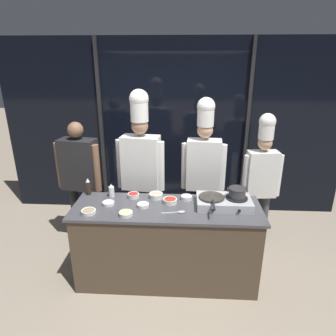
# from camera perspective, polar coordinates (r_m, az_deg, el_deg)

# --- Properties ---
(ground_plane) EXTENTS (24.00, 24.00, 0.00)m
(ground_plane) POSITION_cam_1_polar(r_m,az_deg,el_deg) (3.71, -0.23, -19.99)
(ground_plane) COLOR gray
(window_wall_back) EXTENTS (5.27, 0.09, 2.70)m
(window_wall_back) POSITION_cam_1_polar(r_m,az_deg,el_deg) (4.69, 1.02, 7.31)
(window_wall_back) COLOR black
(window_wall_back) RESTS_ON ground_plane
(demo_counter) EXTENTS (2.01, 0.66, 0.91)m
(demo_counter) POSITION_cam_1_polar(r_m,az_deg,el_deg) (3.44, -0.24, -14.17)
(demo_counter) COLOR #4C3D2D
(demo_counter) RESTS_ON ground_plane
(portable_stove) EXTENTS (0.57, 0.38, 0.11)m
(portable_stove) POSITION_cam_1_polar(r_m,az_deg,el_deg) (3.25, 10.58, -6.34)
(portable_stove) COLOR #B2B5BA
(portable_stove) RESTS_ON demo_counter
(frying_pan) EXTENTS (0.28, 0.48, 0.04)m
(frying_pan) POSITION_cam_1_polar(r_m,az_deg,el_deg) (3.20, 8.33, -5.22)
(frying_pan) COLOR #38332D
(frying_pan) RESTS_ON portable_stove
(stock_pot) EXTENTS (0.21, 0.18, 0.11)m
(stock_pot) POSITION_cam_1_polar(r_m,az_deg,el_deg) (3.23, 13.04, -4.56)
(stock_pot) COLOR #333335
(stock_pot) RESTS_ON portable_stove
(squeeze_bottle_soy) EXTENTS (0.06, 0.06, 0.20)m
(squeeze_bottle_soy) POSITION_cam_1_polar(r_m,az_deg,el_deg) (3.57, -14.96, -3.47)
(squeeze_bottle_soy) COLOR #332319
(squeeze_bottle_soy) RESTS_ON demo_counter
(squeeze_bottle_clear) EXTENTS (0.06, 0.06, 0.15)m
(squeeze_bottle_clear) POSITION_cam_1_polar(r_m,az_deg,el_deg) (3.46, -10.73, -4.26)
(squeeze_bottle_clear) COLOR white
(squeeze_bottle_clear) RESTS_ON demo_counter
(prep_bowl_onion) EXTENTS (0.13, 0.13, 0.04)m
(prep_bowl_onion) POSITION_cam_1_polar(r_m,az_deg,el_deg) (3.21, -4.78, -7.03)
(prep_bowl_onion) COLOR white
(prep_bowl_onion) RESTS_ON demo_counter
(prep_bowl_shrimp) EXTENTS (0.15, 0.15, 0.06)m
(prep_bowl_shrimp) POSITION_cam_1_polar(r_m,az_deg,el_deg) (3.39, -2.29, -5.21)
(prep_bowl_shrimp) COLOR white
(prep_bowl_shrimp) RESTS_ON demo_counter
(prep_bowl_bean_sprouts) EXTENTS (0.13, 0.13, 0.03)m
(prep_bowl_bean_sprouts) POSITION_cam_1_polar(r_m,az_deg,el_deg) (3.30, -11.29, -6.55)
(prep_bowl_bean_sprouts) COLOR white
(prep_bowl_bean_sprouts) RESTS_ON demo_counter
(prep_bowl_bell_pepper) EXTENTS (0.13, 0.13, 0.05)m
(prep_bowl_bell_pepper) POSITION_cam_1_polar(r_m,az_deg,el_deg) (3.42, -6.62, -5.16)
(prep_bowl_bell_pepper) COLOR white
(prep_bowl_bell_pepper) RESTS_ON demo_counter
(prep_bowl_ginger) EXTENTS (0.14, 0.14, 0.04)m
(prep_bowl_ginger) POSITION_cam_1_polar(r_m,az_deg,el_deg) (3.06, -8.03, -8.55)
(prep_bowl_ginger) COLOR white
(prep_bowl_ginger) RESTS_ON demo_counter
(prep_bowl_mushrooms) EXTENTS (0.15, 0.15, 0.04)m
(prep_bowl_mushrooms) POSITION_cam_1_polar(r_m,az_deg,el_deg) (3.18, -14.90, -7.97)
(prep_bowl_mushrooms) COLOR white
(prep_bowl_mushrooms) RESTS_ON demo_counter
(prep_bowl_chili_flakes) EXTENTS (0.16, 0.16, 0.05)m
(prep_bowl_chili_flakes) POSITION_cam_1_polar(r_m,az_deg,el_deg) (3.27, 0.40, -6.20)
(prep_bowl_chili_flakes) COLOR white
(prep_bowl_chili_flakes) RESTS_ON demo_counter
(prep_bowl_garlic) EXTENTS (0.12, 0.12, 0.05)m
(prep_bowl_garlic) POSITION_cam_1_polar(r_m,az_deg,el_deg) (3.36, 3.55, -5.58)
(prep_bowl_garlic) COLOR white
(prep_bowl_garlic) RESTS_ON demo_counter
(serving_spoon_slotted) EXTENTS (0.25, 0.08, 0.02)m
(serving_spoon_slotted) POSITION_cam_1_polar(r_m,az_deg,el_deg) (3.09, 1.92, -8.38)
(serving_spoon_slotted) COLOR #B2B5BA
(serving_spoon_slotted) RESTS_ON demo_counter
(person_guest) EXTENTS (0.59, 0.31, 1.68)m
(person_guest) POSITION_cam_1_polar(r_m,az_deg,el_deg) (3.99, -16.42, -1.00)
(person_guest) COLOR #232326
(person_guest) RESTS_ON ground_plane
(chef_head) EXTENTS (0.60, 0.30, 2.07)m
(chef_head) POSITION_cam_1_polar(r_m,az_deg,el_deg) (3.72, -5.18, 1.19)
(chef_head) COLOR #4C4C51
(chef_head) RESTS_ON ground_plane
(chef_sous) EXTENTS (0.56, 0.25, 1.97)m
(chef_sous) POSITION_cam_1_polar(r_m,az_deg,el_deg) (3.80, 6.80, 0.89)
(chef_sous) COLOR #232326
(chef_sous) RESTS_ON ground_plane
(chef_line) EXTENTS (0.49, 0.23, 1.79)m
(chef_line) POSITION_cam_1_polar(r_m,az_deg,el_deg) (3.93, 17.42, -0.77)
(chef_line) COLOR #4C4C51
(chef_line) RESTS_ON ground_plane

